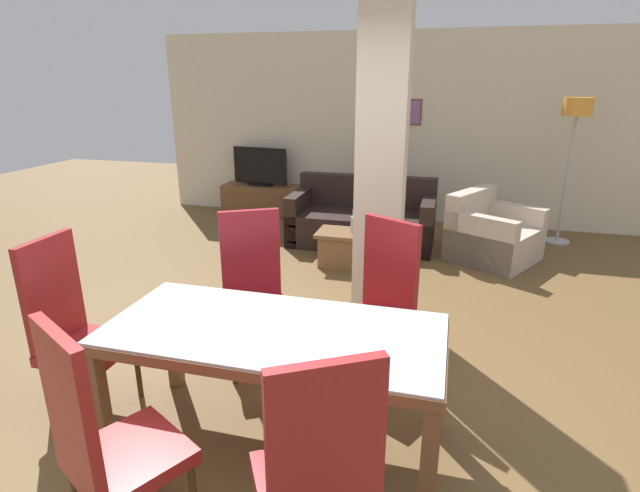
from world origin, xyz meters
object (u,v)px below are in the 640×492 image
(dining_table, at_px, (274,352))
(coffee_table, at_px, (343,248))
(dining_chair_far_right, at_px, (380,300))
(tv_stand, at_px, (261,200))
(sofa, at_px, (362,221))
(tv_screen, at_px, (260,167))
(dining_chair_head_left, at_px, (72,324))
(armchair, at_px, (491,237))
(floor_lamp, at_px, (576,121))
(dining_chair_far_left, at_px, (253,287))
(dining_chair_near_right, at_px, (318,472))
(bottle, at_px, (354,224))
(dining_chair_near_left, at_px, (103,438))

(dining_table, xyz_separation_m, coffee_table, (-0.26, 3.01, -0.40))
(dining_chair_far_right, xyz_separation_m, tv_stand, (-2.47, 4.05, -0.37))
(sofa, distance_m, tv_screen, 2.12)
(tv_screen, bearing_deg, dining_chair_head_left, 105.24)
(armchair, relative_size, floor_lamp, 0.66)
(dining_chair_far_left, height_order, coffee_table, dining_chair_far_left)
(dining_table, height_order, dining_chair_near_right, dining_chair_near_right)
(dining_table, distance_m, dining_chair_far_left, 0.96)
(bottle, relative_size, tv_stand, 0.21)
(dining_chair_near_right, height_order, coffee_table, dining_chair_near_right)
(dining_chair_far_left, height_order, sofa, dining_chair_far_left)
(bottle, distance_m, tv_stand, 2.66)
(dining_table, bearing_deg, tv_stand, 112.24)
(tv_stand, bearing_deg, dining_chair_far_left, -69.26)
(dining_chair_near_right, xyz_separation_m, coffee_table, (-0.73, 3.80, -0.39))
(coffee_table, bearing_deg, tv_screen, 132.60)
(dining_chair_head_left, height_order, armchair, dining_chair_head_left)
(dining_table, relative_size, armchair, 1.54)
(dining_chair_far_right, xyz_separation_m, bottle, (-0.62, 2.16, -0.10))
(dining_chair_far_right, height_order, armchair, dining_chair_far_right)
(dining_table, distance_m, floor_lamp, 5.21)
(dining_chair_near_left, bearing_deg, armchair, 96.53)
(bottle, distance_m, floor_lamp, 3.08)
(dining_chair_near_right, xyz_separation_m, floor_lamp, (1.82, 5.37, 0.96))
(dining_chair_far_right, relative_size, armchair, 0.96)
(dining_table, relative_size, dining_chair_near_right, 1.61)
(armchair, height_order, coffee_table, armchair)
(dining_chair_near_left, distance_m, armchair, 4.87)
(dining_chair_near_left, distance_m, tv_stand, 5.96)
(dining_chair_far_right, distance_m, dining_chair_far_left, 0.93)
(dining_table, bearing_deg, dining_chair_far_left, 119.08)
(tv_stand, bearing_deg, bottle, -45.41)
(sofa, distance_m, bottle, 0.90)
(dining_chair_head_left, height_order, bottle, dining_chair_head_left)
(dining_chair_head_left, distance_m, floor_lamp, 5.92)
(sofa, relative_size, floor_lamp, 0.99)
(dining_chair_far_left, distance_m, coffee_table, 2.22)
(dining_chair_near_right, bearing_deg, dining_chair_head_left, 125.71)
(dining_chair_far_right, relative_size, bottle, 4.51)
(coffee_table, relative_size, floor_lamp, 0.32)
(dining_chair_far_right, bearing_deg, dining_chair_near_right, 118.61)
(dining_chair_head_left, bearing_deg, armchair, 143.29)
(dining_chair_far_left, distance_m, dining_chair_near_right, 1.88)
(coffee_table, bearing_deg, dining_chair_near_left, -93.00)
(dining_chair_near_right, height_order, tv_screen, dining_chair_near_right)
(tv_stand, bearing_deg, dining_chair_head_left, -82.24)
(dining_table, xyz_separation_m, dining_chair_far_right, (0.47, 0.86, -0.01))
(dining_chair_near_left, xyz_separation_m, tv_screen, (-1.54, 5.75, 0.15))
(sofa, relative_size, coffee_table, 3.09)
(coffee_table, distance_m, tv_screen, 2.63)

